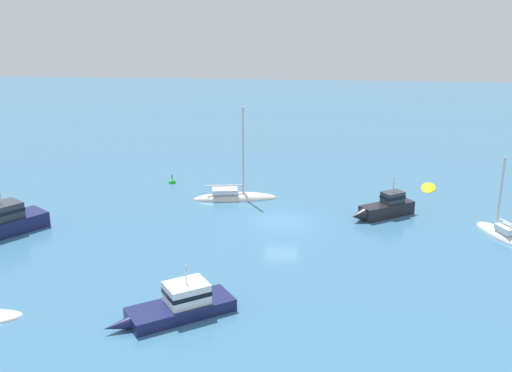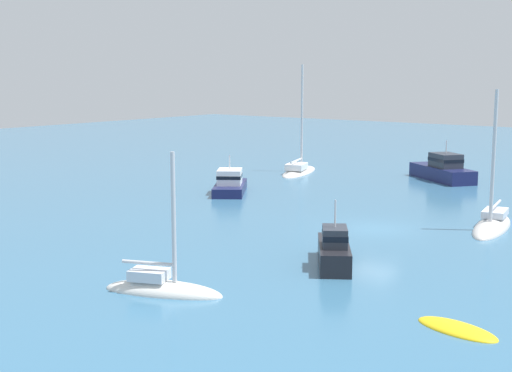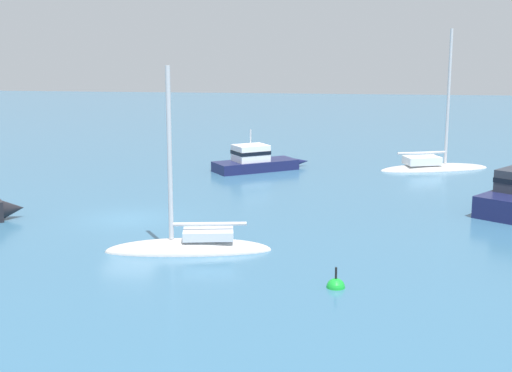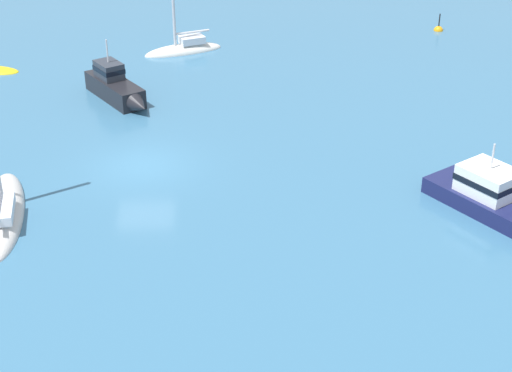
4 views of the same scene
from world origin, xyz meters
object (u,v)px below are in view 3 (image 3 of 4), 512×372
object	(u,v)px
launch_1	(256,161)
yacht	(433,166)
channel_buoy	(336,287)
ketch	(190,248)

from	to	relation	value
launch_1	yacht	bearing A→B (deg)	-25.03
channel_buoy	yacht	bearing A→B (deg)	-13.59
ketch	channel_buoy	world-z (taller)	ketch
ketch	yacht	bearing A→B (deg)	-129.68
yacht	channel_buoy	bearing A→B (deg)	-122.06
ketch	channel_buoy	bearing A→B (deg)	138.09
ketch	channel_buoy	xyz separation A→B (m)	(-3.82, -6.05, -0.13)
yacht	launch_1	world-z (taller)	yacht
launch_1	channel_buoy	world-z (taller)	launch_1
ketch	launch_1	world-z (taller)	ketch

